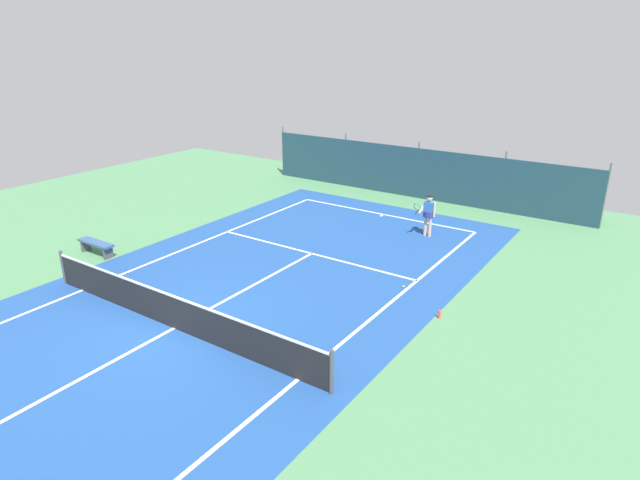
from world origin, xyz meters
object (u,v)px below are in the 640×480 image
object	(u,v)px
parked_car	(459,175)
courtside_bench	(96,245)
tennis_net	(173,311)
water_bottle	(440,314)
tennis_ball_near_player	(403,286)
tennis_player	(428,213)

from	to	relation	value
parked_car	courtside_bench	size ratio (longest dim) A/B	2.69
tennis_net	water_bottle	distance (m)	7.23
tennis_ball_near_player	courtside_bench	world-z (taller)	courtside_bench
tennis_player	parked_car	distance (m)	7.11
tennis_net	parked_car	distance (m)	17.47
parked_car	water_bottle	xyz separation A→B (m)	(4.37, -12.92, -0.72)
tennis_net	parked_car	size ratio (longest dim) A/B	2.35
tennis_ball_near_player	parked_car	xyz separation A→B (m)	(-2.68, 11.69, 0.81)
tennis_player	tennis_ball_near_player	xyz separation A→B (m)	(1.29, -4.72, -0.93)
courtside_bench	water_bottle	distance (m)	12.21
tennis_ball_near_player	courtside_bench	xyz separation A→B (m)	(-10.27, -3.70, 0.34)
tennis_player	water_bottle	distance (m)	6.71
courtside_bench	water_bottle	bearing A→B (deg)	11.66
tennis_ball_near_player	water_bottle	xyz separation A→B (m)	(1.69, -1.23, 0.09)
tennis_ball_near_player	water_bottle	size ratio (longest dim) A/B	0.28
tennis_net	water_bottle	world-z (taller)	tennis_net
tennis_net	water_bottle	xyz separation A→B (m)	(5.65, 4.50, -0.39)
parked_car	courtside_bench	distance (m)	17.16
tennis_net	parked_car	bearing A→B (deg)	85.80
courtside_bench	tennis_player	bearing A→B (deg)	43.18
tennis_net	tennis_player	size ratio (longest dim) A/B	6.17
tennis_ball_near_player	courtside_bench	distance (m)	10.92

